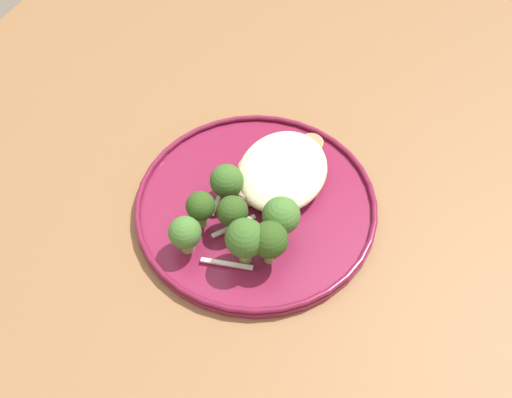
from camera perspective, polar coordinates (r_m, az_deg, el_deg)
wooden_dining_table at (r=0.74m, az=-3.14°, el=-6.40°), size 1.40×1.00×0.74m
dinner_plate at (r=0.68m, az=0.00°, el=-0.58°), size 0.29×0.29×0.02m
noodle_bed at (r=0.69m, az=2.68°, el=2.85°), size 0.13×0.11×0.04m
seared_scallop_large_seared at (r=0.70m, az=-0.37°, el=2.98°), size 0.03×0.03×0.01m
seared_scallop_center_golden at (r=0.69m, az=3.13°, el=1.36°), size 0.03×0.03×0.02m
seared_scallop_tilted_round at (r=0.72m, az=3.38°, el=4.67°), size 0.03×0.03×0.02m
seared_scallop_left_edge at (r=0.73m, az=5.57°, el=5.40°), size 0.03×0.03×0.02m
seared_scallop_rear_pale at (r=0.68m, az=-0.90°, el=0.62°), size 0.03×0.03×0.02m
seared_scallop_on_noodles at (r=0.66m, az=2.99°, el=-1.47°), size 0.02×0.02×0.01m
seared_scallop_tiny_bay at (r=0.70m, az=3.56°, el=3.00°), size 0.02×0.02×0.01m
broccoli_floret_small_sprig at (r=0.63m, az=-7.12°, el=-3.45°), size 0.04×0.04×0.05m
broccoli_floret_split_head at (r=0.64m, az=-5.57°, el=-0.78°), size 0.03×0.03×0.05m
broccoli_floret_beside_noodles at (r=0.60m, az=-1.11°, el=-4.03°), size 0.04×0.04×0.07m
broccoli_floret_rear_charred at (r=0.63m, az=2.54°, el=-1.70°), size 0.04×0.04×0.06m
broccoli_floret_center_pile at (r=0.67m, az=-2.95°, el=1.76°), size 0.04×0.04×0.05m
broccoli_floret_right_tilted at (r=0.64m, az=-2.33°, el=-1.18°), size 0.04×0.04×0.05m
broccoli_floret_near_rim at (r=0.61m, az=1.36°, el=-4.16°), size 0.04×0.04×0.06m
onion_sliver_short_strip at (r=0.63m, az=-2.94°, el=-6.50°), size 0.02×0.06×0.00m
onion_sliver_pale_crescent at (r=0.68m, az=-3.97°, el=-0.40°), size 0.04×0.01×0.00m
onion_sliver_long_sliver at (r=0.69m, az=-1.16°, el=0.63°), size 0.01×0.04×0.00m
onion_sliver_curled_piece at (r=0.66m, az=-2.23°, el=-2.71°), size 0.05×0.04×0.00m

